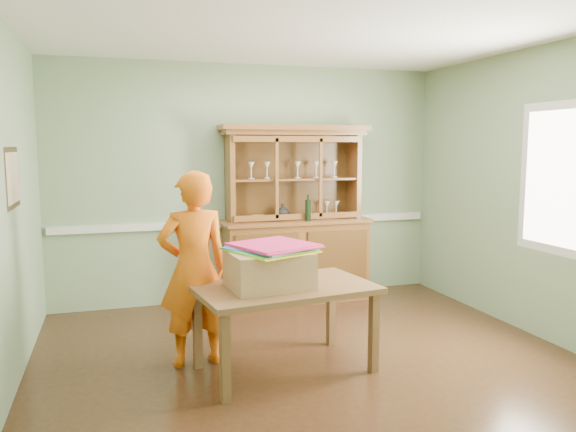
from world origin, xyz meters
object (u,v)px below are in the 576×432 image
object	(u,v)px
china_hutch	(295,239)
person	(194,269)
cardboard_box	(269,270)
dining_table	(285,296)

from	to	relation	value
china_hutch	person	distance (m)	2.12
china_hutch	person	world-z (taller)	china_hutch
cardboard_box	person	xyz separation A→B (m)	(-0.53, 0.37, -0.04)
dining_table	cardboard_box	xyz separation A→B (m)	(-0.13, -0.02, 0.22)
china_hutch	dining_table	xyz separation A→B (m)	(-0.72, -1.95, -0.10)
cardboard_box	person	size ratio (longest dim) A/B	0.38
china_hutch	cardboard_box	bearing A→B (deg)	-113.55
dining_table	person	world-z (taller)	person
dining_table	cardboard_box	distance (m)	0.26
cardboard_box	china_hutch	bearing A→B (deg)	66.45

